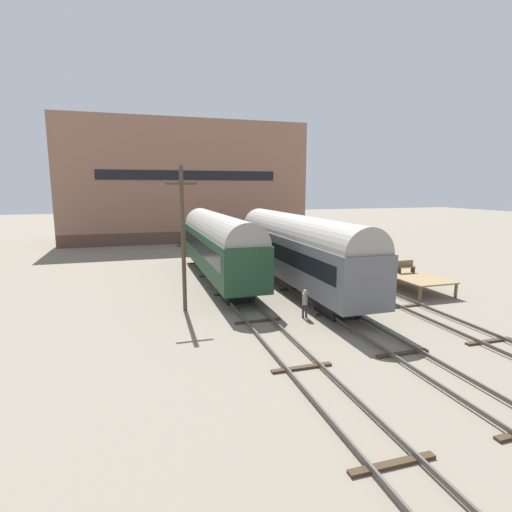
% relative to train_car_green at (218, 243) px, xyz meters
% --- Properties ---
extents(ground_plane, '(200.00, 200.00, 0.00)m').
position_rel_train_car_green_xyz_m(ground_plane, '(4.83, -7.46, -3.01)').
color(ground_plane, slate).
extents(track_left, '(2.60, 60.00, 0.26)m').
position_rel_train_car_green_xyz_m(track_left, '(-0.00, -7.46, -2.87)').
color(track_left, '#4C4742').
rests_on(track_left, ground).
extents(track_middle, '(2.60, 60.00, 0.26)m').
position_rel_train_car_green_xyz_m(track_middle, '(4.83, -7.46, -2.87)').
color(track_middle, '#4C4742').
rests_on(track_middle, ground).
extents(track_right, '(2.60, 60.00, 0.26)m').
position_rel_train_car_green_xyz_m(track_right, '(9.66, -7.46, -2.87)').
color(track_right, '#4C4742').
rests_on(track_right, ground).
extents(train_car_green, '(3.05, 17.64, 5.30)m').
position_rel_train_car_green_xyz_m(train_car_green, '(0.00, 0.00, 0.00)').
color(train_car_green, black).
rests_on(train_car_green, ground).
extents(train_car_grey, '(3.05, 18.65, 5.38)m').
position_rel_train_car_green_xyz_m(train_car_grey, '(4.83, -4.44, 0.06)').
color(train_car_grey, black).
rests_on(train_car_grey, ground).
extents(station_platform, '(3.15, 12.49, 1.09)m').
position_rel_train_car_green_xyz_m(station_platform, '(12.56, -3.71, -2.00)').
color(station_platform, '#8C704C').
rests_on(station_platform, ground).
extents(bench, '(1.40, 0.40, 0.91)m').
position_rel_train_car_green_xyz_m(bench, '(12.67, -6.25, -1.43)').
color(bench, brown).
rests_on(bench, station_platform).
extents(person_worker, '(0.32, 0.32, 1.64)m').
position_rel_train_car_green_xyz_m(person_worker, '(2.74, -10.55, -2.02)').
color(person_worker, '#282833').
rests_on(person_worker, ground).
extents(utility_pole, '(1.80, 0.24, 8.52)m').
position_rel_train_car_green_xyz_m(utility_pole, '(-3.55, -7.18, 1.41)').
color(utility_pole, '#473828').
rests_on(utility_pole, ground).
extents(warehouse_building, '(32.55, 10.87, 16.04)m').
position_rel_train_car_green_xyz_m(warehouse_building, '(0.91, 27.41, 5.01)').
color(warehouse_building, brown).
rests_on(warehouse_building, ground).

